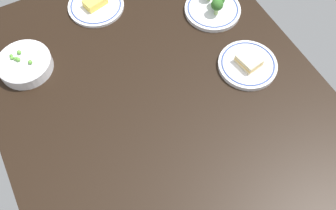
% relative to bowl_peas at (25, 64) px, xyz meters
% --- Properties ---
extents(dining_table, '(1.30, 0.98, 0.04)m').
position_rel_bowl_peas_xyz_m(dining_table, '(-0.34, -0.34, -0.04)').
color(dining_table, black).
rests_on(dining_table, ground).
extents(bowl_peas, '(0.17, 0.17, 0.05)m').
position_rel_bowl_peas_xyz_m(bowl_peas, '(0.00, 0.00, 0.00)').
color(bowl_peas, silver).
rests_on(bowl_peas, dining_table).
extents(plate_cheese, '(0.20, 0.20, 0.04)m').
position_rel_bowl_peas_xyz_m(plate_cheese, '(0.14, -0.30, -0.01)').
color(plate_cheese, silver).
rests_on(plate_cheese, dining_table).
extents(plate_sandwich, '(0.19, 0.19, 0.05)m').
position_rel_bowl_peas_xyz_m(plate_sandwich, '(-0.33, -0.64, -0.01)').
color(plate_sandwich, silver).
rests_on(plate_sandwich, dining_table).
extents(plate_broccoli, '(0.20, 0.20, 0.08)m').
position_rel_bowl_peas_xyz_m(plate_broccoli, '(-0.07, -0.66, -0.00)').
color(plate_broccoli, silver).
rests_on(plate_broccoli, dining_table).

